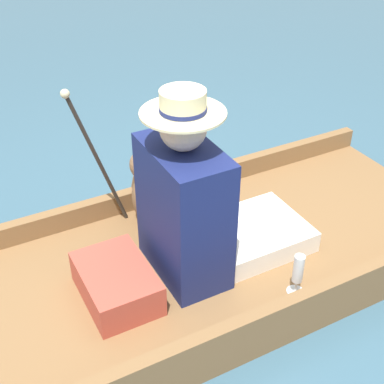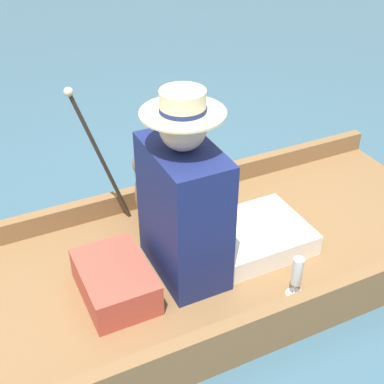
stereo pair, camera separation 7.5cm
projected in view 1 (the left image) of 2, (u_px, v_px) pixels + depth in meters
name	position (u px, v px, depth m)	size (l,w,h in m)	color
ground_plane	(194.00, 277.00, 2.68)	(16.00, 16.00, 0.00)	#385B70
punt_boat	(194.00, 266.00, 2.64)	(1.13, 2.91, 0.24)	brown
seat_cushion	(117.00, 283.00, 2.35)	(0.42, 0.29, 0.16)	#B24738
seated_person	(199.00, 209.00, 2.41)	(0.47, 0.82, 0.90)	white
teddy_bear	(147.00, 188.00, 2.75)	(0.31, 0.18, 0.45)	#846042
wine_glass	(298.00, 271.00, 2.35)	(0.08, 0.08, 0.21)	silver
walking_cane	(92.00, 149.00, 2.58)	(0.04, 0.27, 0.79)	#2D2823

